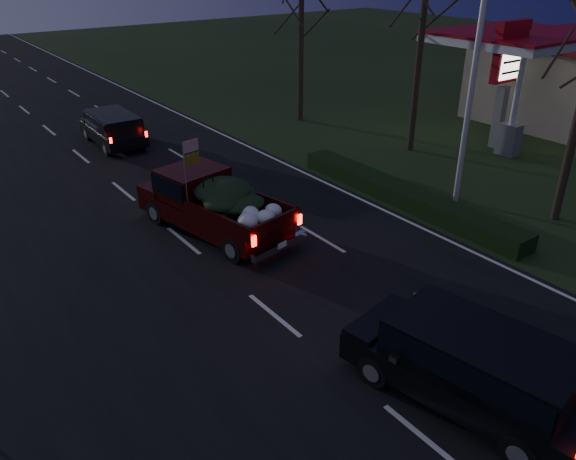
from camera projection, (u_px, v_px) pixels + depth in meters
ground at (274, 316)px, 14.09m from camera, size 120.00×120.00×0.00m
road_asphalt at (274, 315)px, 14.08m from camera, size 14.00×120.00×0.02m
hedge_row at (403, 195)px, 20.24m from camera, size 1.00×10.00×0.60m
light_pole at (478, 45)px, 18.10m from camera, size 0.50×0.90×9.16m
gas_price_pylon at (508, 64)px, 24.46m from camera, size 2.00×0.41×5.57m
gas_station_building at (575, 79)px, 30.20m from camera, size 10.00×7.00×4.00m
gas_canopy at (517, 43)px, 25.98m from camera, size 7.10×6.10×4.88m
bare_tree_mid at (425, 1)px, 22.90m from camera, size 3.60×3.60×8.50m
bare_tree_far at (301, 17)px, 27.92m from camera, size 3.60×3.60×7.00m
pickup_truck at (213, 200)px, 17.87m from camera, size 3.08×5.78×2.88m
lead_suv at (113, 126)px, 25.94m from camera, size 1.89×4.34×1.24m
rear_suv at (475, 361)px, 10.94m from camera, size 2.85×5.09×1.38m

